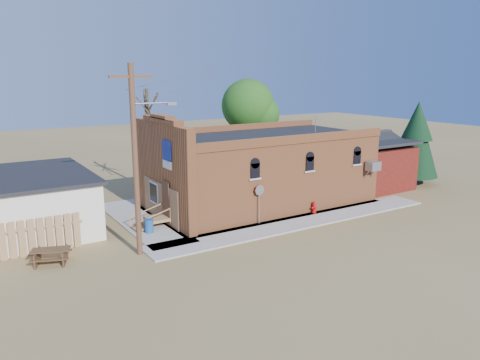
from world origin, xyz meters
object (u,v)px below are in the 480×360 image
brick_bar (258,170)px  picnic_table (51,254)px  fire_hydrant (314,207)px  stop_sign (259,194)px  utility_pole (136,157)px  trash_barrel (149,226)px

brick_bar → picnic_table: 14.20m
brick_bar → fire_hydrant: bearing=-65.5°
brick_bar → stop_sign: bearing=-123.4°
utility_pole → fire_hydrant: size_ratio=12.34×
brick_bar → trash_barrel: size_ratio=22.23×
utility_pole → trash_barrel: 5.21m
trash_barrel → picnic_table: bearing=-164.2°
brick_bar → utility_pole: 10.96m
brick_bar → stop_sign: 4.45m
utility_pole → brick_bar: bearing=23.7°
trash_barrel → brick_bar: bearing=11.8°
stop_sign → trash_barrel: 6.40m
stop_sign → picnic_table: size_ratio=1.15×
brick_bar → picnic_table: bearing=-166.6°
fire_hydrant → stop_sign: bearing=-159.2°
utility_pole → stop_sign: 7.93m
utility_pole → fire_hydrant: 12.28m
fire_hydrant → picnic_table: fire_hydrant is taller
utility_pole → stop_sign: (7.35, 0.60, -2.91)m
utility_pole → trash_barrel: bearing=60.9°
brick_bar → fire_hydrant: size_ratio=22.48×
trash_barrel → picnic_table: trash_barrel is taller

